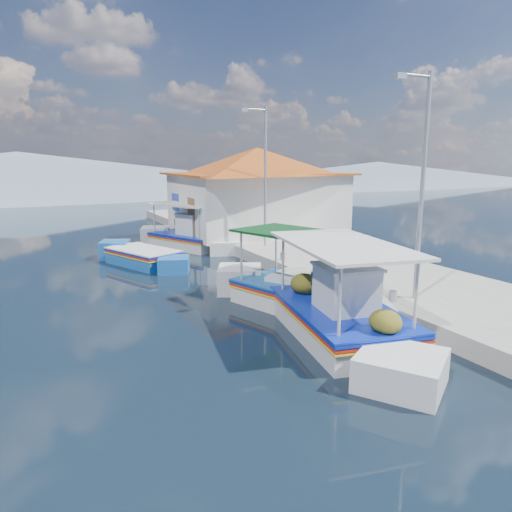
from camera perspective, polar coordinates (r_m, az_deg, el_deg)
name	(u,v)px	position (r m, az deg, el deg)	size (l,w,h in m)	color
ground	(317,377)	(9.79, 7.42, -14.40)	(160.00, 160.00, 0.00)	black
quay	(359,271)	(17.62, 12.49, -1.83)	(5.00, 44.00, 0.50)	#A8A69D
bollards	(324,271)	(15.71, 8.30, -1.82)	(0.20, 17.20, 0.30)	#A5A8AD
main_caique	(337,315)	(11.86, 9.86, -7.13)	(3.30, 7.69, 2.58)	silver
caique_green_canopy	(295,294)	(13.91, 4.80, -4.70)	(3.34, 6.35, 2.50)	silver
caique_blue_hull	(143,258)	(19.94, -13.57, -0.25)	(3.05, 5.25, 1.01)	#1B5AA4
caique_far	(188,239)	(23.37, -8.25, 2.12)	(3.83, 6.24, 2.40)	silver
harbor_building	(257,189)	(24.94, 0.09, 8.23)	(10.49, 10.49, 4.40)	silver
lamp_post_near	(420,176)	(13.26, 19.43, 9.16)	(1.21, 0.14, 6.00)	#A5A8AD
lamp_post_far	(263,170)	(20.57, 0.91, 10.48)	(1.21, 0.14, 6.00)	#A5A8AD
mountain_ridge	(118,177)	(64.32, -16.51, 9.23)	(171.40, 96.00, 5.50)	slate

